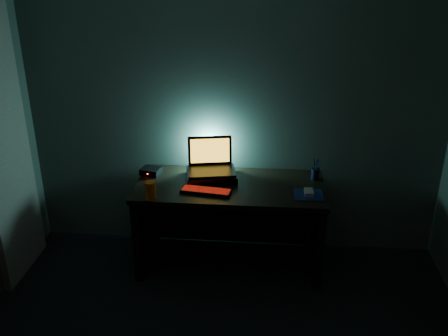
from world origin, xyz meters
name	(u,v)px	position (x,y,z in m)	size (l,w,h in m)	color
room	(203,236)	(0.00, 0.00, 1.25)	(3.50, 4.00, 2.50)	black
desk	(230,210)	(0.00, 1.67, 0.49)	(1.50, 0.70, 0.75)	black
curtain	(3,139)	(-1.71, 1.42, 1.15)	(0.06, 0.65, 2.30)	#AFAC8C
riser	(211,175)	(-0.16, 1.72, 0.78)	(0.40, 0.30, 0.06)	black
laptop	(211,163)	(-0.17, 1.77, 0.87)	(0.42, 0.35, 0.26)	black
keyboard	(206,191)	(-0.17, 1.46, 0.76)	(0.40, 0.18, 0.02)	black
mousepad	(309,195)	(0.61, 1.49, 0.75)	(0.22, 0.20, 0.00)	#0C1E54
mouse	(309,192)	(0.61, 1.49, 0.77)	(0.07, 0.11, 0.03)	#9B9BA1
pen_cup	(315,174)	(0.68, 1.78, 0.80)	(0.07, 0.07, 0.09)	black
juice_glass	(151,190)	(-0.57, 1.32, 0.82)	(0.08, 0.08, 0.14)	orange
router	(151,171)	(-0.67, 1.77, 0.78)	(0.18, 0.16, 0.05)	black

